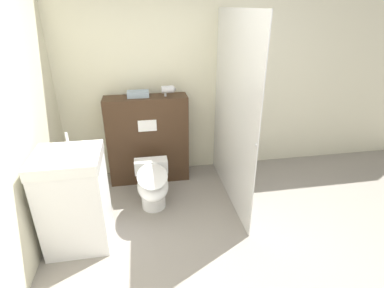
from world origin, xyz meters
The scene contains 8 objects.
ground_plane centered at (0.00, 0.00, 0.00)m, with size 12.00×12.00×0.00m, color gray.
wall_back centered at (0.00, 2.02, 1.25)m, with size 8.00×0.06×2.50m.
partition_panel centered at (-0.38, 1.77, 0.56)m, with size 1.00×0.29×1.12m.
shower_glass centered at (0.55, 1.23, 1.05)m, with size 0.04×1.52×2.10m.
toilet centered at (-0.37, 1.11, 0.31)m, with size 0.38×0.69×0.49m.
sink_vanity centered at (-1.10, 0.70, 0.48)m, with size 0.58×0.53×1.10m.
hair_drier centered at (-0.10, 1.76, 1.21)m, with size 0.17×0.09×0.13m.
folded_towel centered at (-0.46, 1.79, 1.16)m, with size 0.26×0.16×0.07m.
Camera 1 is at (-0.41, -1.74, 2.12)m, focal length 28.00 mm.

